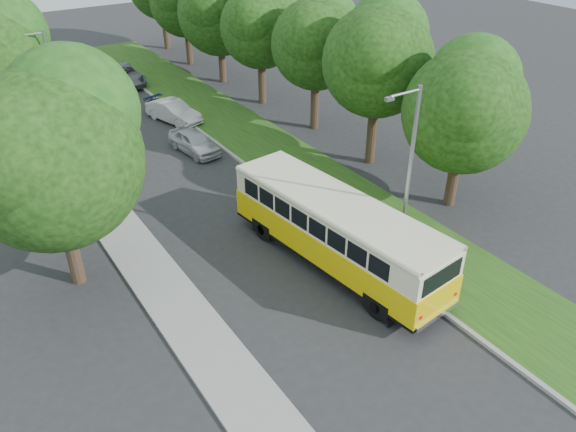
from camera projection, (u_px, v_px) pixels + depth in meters
ground at (283, 269)px, 24.03m from camera, size 120.00×120.00×0.00m
curb at (289, 197)px, 29.24m from camera, size 0.20×70.00×0.15m
grass_verge at (325, 185)px, 30.35m from camera, size 4.50×70.00×0.13m
sidewalk at (134, 248)px, 25.30m from camera, size 2.20×70.00×0.12m
treeline at (169, 33)px, 35.22m from camera, size 24.27×41.91×9.46m
lamppost_near at (407, 176)px, 21.95m from camera, size 1.71×0.16×8.00m
lamppost_far at (54, 93)px, 31.06m from camera, size 1.71×0.16×7.50m
warning_sign at (88, 157)px, 29.54m from camera, size 0.56×0.10×2.50m
vintage_bus at (336, 233)px, 23.54m from camera, size 3.95×11.02×3.20m
car_silver at (194, 142)px, 33.79m from camera, size 2.13×4.16×1.36m
car_white at (174, 112)px, 37.98m from camera, size 2.67×4.56×1.42m
car_blue at (171, 111)px, 38.41m from camera, size 2.77×4.53×1.23m
car_grey at (124, 75)px, 44.80m from camera, size 2.60×5.35×1.47m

